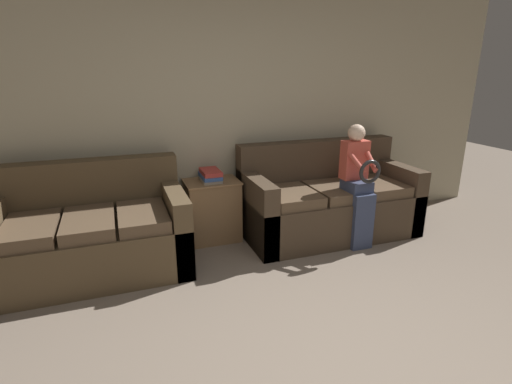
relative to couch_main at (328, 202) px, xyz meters
name	(u,v)px	position (x,y,z in m)	size (l,w,h in m)	color
wall_back	(229,116)	(-0.96, 0.50, 0.92)	(6.69, 0.06, 2.55)	#BCB293
couch_main	(328,202)	(0.00, 0.00, 0.00)	(1.85, 0.87, 0.99)	#473828
couch_side	(92,235)	(-2.41, -0.05, -0.01)	(1.64, 0.93, 0.96)	brown
child_left_seated	(358,180)	(0.12, -0.36, 0.34)	(0.27, 0.37, 1.23)	#384260
side_shelf	(213,210)	(-1.23, 0.25, -0.02)	(0.56, 0.41, 0.65)	olive
book_stack	(210,175)	(-1.24, 0.25, 0.35)	(0.19, 0.32, 0.12)	gray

